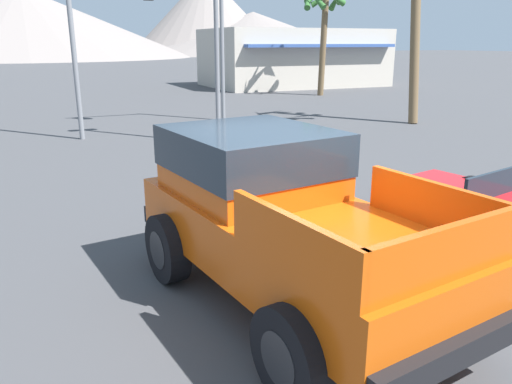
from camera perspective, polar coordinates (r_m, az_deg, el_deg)
The scene contains 7 objects.
ground_plane at distance 6.60m, azimuth 3.52°, elevation -10.96°, with size 320.00×320.00×0.00m, color #424244.
orange_pickup_truck at distance 6.03m, azimuth 2.30°, elevation -1.86°, with size 2.76×4.94×2.02m.
traffic_light_main at distance 20.12m, azimuth -7.42°, elevation 19.17°, with size 3.27×0.38×5.73m.
traffic_light_crosswalk at distance 17.25m, azimuth -26.08°, elevation 18.09°, with size 4.18×0.38×5.62m.
palm_tree_short at distance 30.82m, azimuth 7.69°, elevation 19.51°, with size 2.57×2.44×6.16m.
storefront_building at distance 37.96m, azimuth 4.28°, elevation 15.06°, with size 12.33×8.36×3.98m.
distant_mountain_range at distance 127.65m, azimuth -16.59°, elevation 17.92°, with size 139.40×73.74×21.00m.
Camera 1 is at (-2.76, -5.16, 3.06)m, focal length 35.00 mm.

